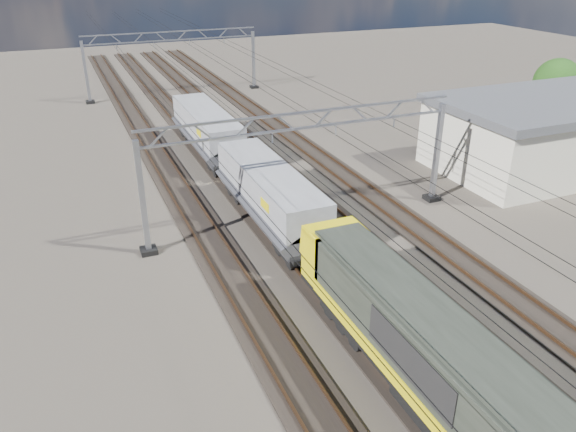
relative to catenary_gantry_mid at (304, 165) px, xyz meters
name	(u,v)px	position (x,y,z in m)	size (l,w,h in m)	color
ground	(333,253)	(0.00, -4.00, -3.91)	(160.00, 160.00, 0.00)	#2B2620
track_outer_west	(230,274)	(-6.00, -4.00, -3.83)	(2.60, 140.00, 0.30)	black
track_loco	(300,259)	(-2.00, -4.00, -3.83)	(2.60, 140.00, 0.30)	black
track_inner_east	(364,245)	(2.00, -4.00, -3.83)	(2.60, 140.00, 0.30)	black
track_outer_east	(422,233)	(6.00, -4.00, -3.83)	(2.60, 140.00, 0.30)	black
catenary_gantry_mid	(304,165)	(0.00, 0.00, 0.00)	(19.90, 0.90, 7.11)	#979BA5
catenary_gantry_far	(173,61)	(0.00, 36.00, 0.00)	(19.90, 0.90, 7.11)	#979BA5
overhead_wires	(279,117)	(0.00, 4.00, 1.84)	(12.03, 140.00, 0.53)	black
locomotive	(457,382)	(-2.00, -17.12, -1.58)	(2.76, 21.10, 3.62)	black
hopper_wagon_lead	(270,192)	(-2.00, 0.58, -1.67)	(3.38, 13.00, 3.25)	black
hopper_wagon_mid	(207,128)	(-2.00, 14.78, -1.67)	(3.38, 13.00, 3.25)	black
industrial_shed	(556,132)	(22.00, 2.00, -1.18)	(18.60, 10.60, 5.40)	silver
tree_far	(561,84)	(30.32, 9.79, 0.16)	(4.85, 4.45, 6.39)	#3A2C1A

